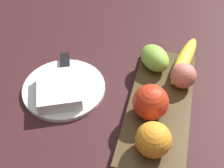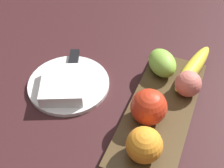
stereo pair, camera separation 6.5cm
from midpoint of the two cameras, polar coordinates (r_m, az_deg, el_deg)
ground_plane at (r=0.69m, az=7.11°, el=-4.00°), size 2.40×2.40×0.00m
fruit_tray at (r=0.67m, az=6.85°, el=-4.32°), size 0.36×0.14×0.02m
apple at (r=0.61m, az=5.01°, el=-3.83°), size 0.08×0.08×0.08m
banana at (r=0.75m, az=11.95°, el=4.48°), size 0.19×0.07×0.04m
orange_near_apple at (r=0.56m, az=5.27°, el=-11.14°), size 0.07×0.07×0.07m
peach at (r=0.69m, az=11.58°, el=1.40°), size 0.06×0.06×0.06m
grape_bunch at (r=0.73m, az=6.20°, el=4.91°), size 0.11×0.10×0.06m
dinner_plate at (r=0.72m, az=-11.60°, el=-1.01°), size 0.20×0.20×0.01m
folded_napkin at (r=0.69m, az=-12.63°, el=-1.29°), size 0.15×0.14×0.03m
knife at (r=0.75m, az=-11.27°, el=2.53°), size 0.18×0.09×0.01m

